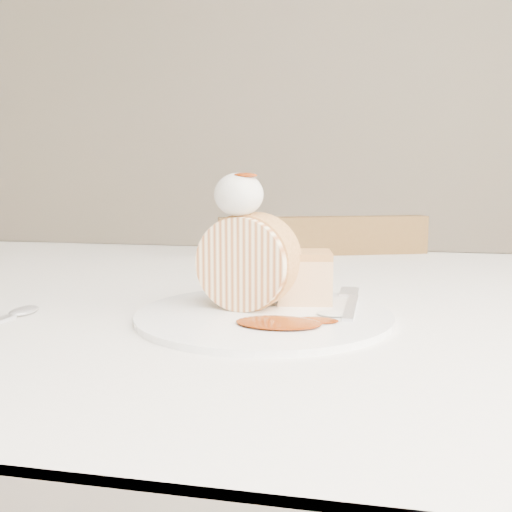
# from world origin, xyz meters

# --- Properties ---
(table) EXTENTS (1.40, 0.90, 0.75)m
(table) POSITION_xyz_m (0.00, 0.20, 0.66)
(table) COLOR silver
(table) RESTS_ON ground
(chair_far) EXTENTS (0.50, 0.50, 0.82)m
(chair_far) POSITION_xyz_m (0.01, 0.66, 0.47)
(chair_far) COLOR brown
(chair_far) RESTS_ON ground
(plate) EXTENTS (0.30, 0.30, 0.01)m
(plate) POSITION_xyz_m (0.02, 0.08, 0.75)
(plate) COLOR white
(plate) RESTS_ON table
(roulade_slice) EXTENTS (0.10, 0.07, 0.10)m
(roulade_slice) POSITION_xyz_m (0.00, 0.10, 0.80)
(roulade_slice) COLOR #FFE6B1
(roulade_slice) RESTS_ON plate
(cake_chunk) EXTENTS (0.06, 0.06, 0.05)m
(cake_chunk) POSITION_xyz_m (0.06, 0.13, 0.78)
(cake_chunk) COLOR tan
(cake_chunk) RESTS_ON plate
(whipped_cream) EXTENTS (0.05, 0.05, 0.04)m
(whipped_cream) POSITION_xyz_m (-0.01, 0.09, 0.87)
(whipped_cream) COLOR silver
(whipped_cream) RESTS_ON roulade_slice
(caramel_drizzle) EXTENTS (0.02, 0.02, 0.01)m
(caramel_drizzle) POSITION_xyz_m (0.00, 0.08, 0.90)
(caramel_drizzle) COLOR #6E2204
(caramel_drizzle) RESTS_ON whipped_cream
(caramel_pool) EXTENTS (0.09, 0.06, 0.00)m
(caramel_pool) POSITION_xyz_m (0.04, 0.03, 0.76)
(caramel_pool) COLOR #6E2204
(caramel_pool) RESTS_ON plate
(fork) EXTENTS (0.03, 0.15, 0.00)m
(fork) POSITION_xyz_m (0.11, 0.11, 0.76)
(fork) COLOR silver
(fork) RESTS_ON plate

